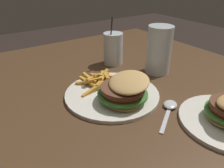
# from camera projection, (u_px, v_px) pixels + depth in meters

# --- Properties ---
(dining_table) EXTENTS (1.32, 1.03, 0.75)m
(dining_table) POSITION_uv_depth(u_px,v_px,m) (144.00, 135.00, 0.70)
(dining_table) COLOR #4C331E
(dining_table) RESTS_ON ground_plane
(meal_plate_near) EXTENTS (0.29, 0.28, 0.09)m
(meal_plate_near) POSITION_uv_depth(u_px,v_px,m) (118.00, 91.00, 0.62)
(meal_plate_near) COLOR silver
(meal_plate_near) RESTS_ON dining_table
(beer_glass) EXTENTS (0.09, 0.09, 0.17)m
(beer_glass) POSITION_uv_depth(u_px,v_px,m) (159.00, 52.00, 0.76)
(beer_glass) COLOR silver
(beer_glass) RESTS_ON dining_table
(juice_glass) EXTENTS (0.07, 0.07, 0.18)m
(juice_glass) POSITION_uv_depth(u_px,v_px,m) (113.00, 50.00, 0.84)
(juice_glass) COLOR silver
(juice_glass) RESTS_ON dining_table
(spoon) EXTENTS (0.10, 0.13, 0.01)m
(spoon) POSITION_uv_depth(u_px,v_px,m) (170.00, 106.00, 0.59)
(spoon) COLOR silver
(spoon) RESTS_ON dining_table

